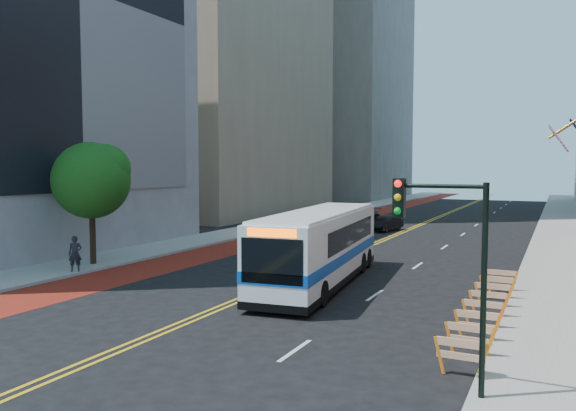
% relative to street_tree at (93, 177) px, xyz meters
% --- Properties ---
extents(ground, '(160.00, 160.00, 0.00)m').
position_rel_street_tree_xyz_m(ground, '(11.24, -6.04, -4.91)').
color(ground, black).
rests_on(ground, ground).
extents(sidewalk_left, '(4.00, 140.00, 0.15)m').
position_rel_street_tree_xyz_m(sidewalk_left, '(-0.76, 23.96, -4.84)').
color(sidewalk_left, gray).
rests_on(sidewalk_left, ground).
extents(sidewalk_right, '(4.00, 140.00, 0.15)m').
position_rel_street_tree_xyz_m(sidewalk_right, '(23.24, 23.96, -4.84)').
color(sidewalk_right, gray).
rests_on(sidewalk_right, ground).
extents(bus_lane_paint, '(3.60, 140.00, 0.01)m').
position_rel_street_tree_xyz_m(bus_lane_paint, '(3.14, 23.96, -4.91)').
color(bus_lane_paint, maroon).
rests_on(bus_lane_paint, ground).
extents(center_line_inner, '(0.14, 140.00, 0.01)m').
position_rel_street_tree_xyz_m(center_line_inner, '(11.06, 23.96, -4.91)').
color(center_line_inner, gold).
rests_on(center_line_inner, ground).
extents(center_line_outer, '(0.14, 140.00, 0.01)m').
position_rel_street_tree_xyz_m(center_line_outer, '(11.42, 23.96, -4.91)').
color(center_line_outer, gold).
rests_on(center_line_outer, ground).
extents(lane_dashes, '(0.14, 98.20, 0.01)m').
position_rel_street_tree_xyz_m(lane_dashes, '(16.04, 31.96, -4.90)').
color(lane_dashes, silver).
rests_on(lane_dashes, ground).
extents(midrise_left_far, '(20.00, 26.00, 65.00)m').
position_rel_street_tree_xyz_m(midrise_left_far, '(-12.76, 71.96, 27.59)').
color(midrise_left_far, slate).
rests_on(midrise_left_far, ground).
extents(construction_barriers, '(1.42, 10.91, 1.00)m').
position_rel_street_tree_xyz_m(construction_barriers, '(20.84, -2.62, -4.24)').
color(construction_barriers, orange).
rests_on(construction_barriers, ground).
extents(street_tree, '(4.20, 4.20, 6.70)m').
position_rel_street_tree_xyz_m(street_tree, '(0.00, 0.00, 0.00)').
color(street_tree, black).
rests_on(street_tree, sidewalk_left).
extents(traffic_signal, '(2.21, 0.34, 5.07)m').
position_rel_street_tree_xyz_m(traffic_signal, '(20.66, -9.55, -1.19)').
color(traffic_signal, black).
rests_on(traffic_signal, sidewalk_right).
extents(transit_bus, '(4.17, 12.78, 3.45)m').
position_rel_street_tree_xyz_m(transit_bus, '(13.03, 1.18, -3.11)').
color(transit_bus, white).
rests_on(transit_bus, ground).
extents(car_a, '(3.07, 4.46, 1.41)m').
position_rel_street_tree_xyz_m(car_a, '(5.84, 20.10, -4.21)').
color(car_a, black).
rests_on(car_a, ground).
extents(car_b, '(2.13, 4.15, 1.30)m').
position_rel_street_tree_xyz_m(car_b, '(9.74, 23.62, -4.26)').
color(car_b, black).
rests_on(car_b, ground).
extents(car_c, '(2.28, 5.00, 1.42)m').
position_rel_street_tree_xyz_m(car_c, '(5.88, 29.42, -4.20)').
color(car_c, black).
rests_on(car_c, ground).
extents(pedestrian, '(0.79, 0.75, 1.82)m').
position_rel_street_tree_xyz_m(pedestrian, '(0.84, -2.15, -3.85)').
color(pedestrian, black).
rests_on(pedestrian, sidewalk_left).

